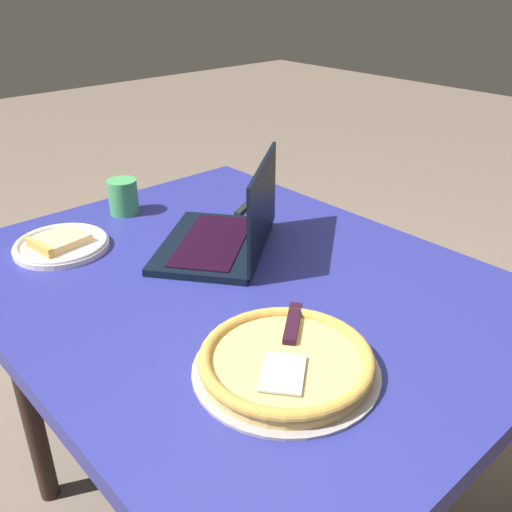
{
  "coord_description": "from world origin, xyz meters",
  "views": [
    {
      "loc": [
        -0.85,
        0.7,
        1.37
      ],
      "look_at": [
        0.02,
        -0.08,
        0.77
      ],
      "focal_mm": 39.38,
      "sensor_mm": 36.0,
      "label": 1
    }
  ],
  "objects_px": {
    "laptop": "(228,233)",
    "pizza_tray": "(286,361)",
    "pizza_plate": "(61,244)",
    "dining_table": "(236,304)",
    "drink_cup": "(123,196)",
    "table_knife": "(249,204)"
  },
  "relations": [
    {
      "from": "dining_table",
      "to": "table_knife",
      "type": "distance_m",
      "value": 0.45
    },
    {
      "from": "laptop",
      "to": "dining_table",
      "type": "bearing_deg",
      "value": 146.22
    },
    {
      "from": "dining_table",
      "to": "laptop",
      "type": "distance_m",
      "value": 0.19
    },
    {
      "from": "table_knife",
      "to": "drink_cup",
      "type": "bearing_deg",
      "value": 57.4
    },
    {
      "from": "laptop",
      "to": "pizza_plate",
      "type": "height_order",
      "value": "laptop"
    },
    {
      "from": "pizza_plate",
      "to": "dining_table",
      "type": "bearing_deg",
      "value": -150.74
    },
    {
      "from": "pizza_plate",
      "to": "table_knife",
      "type": "bearing_deg",
      "value": -99.96
    },
    {
      "from": "laptop",
      "to": "table_knife",
      "type": "height_order",
      "value": "laptop"
    },
    {
      "from": "dining_table",
      "to": "pizza_plate",
      "type": "bearing_deg",
      "value": 29.26
    },
    {
      "from": "dining_table",
      "to": "drink_cup",
      "type": "height_order",
      "value": "drink_cup"
    },
    {
      "from": "pizza_plate",
      "to": "drink_cup",
      "type": "bearing_deg",
      "value": -67.48
    },
    {
      "from": "dining_table",
      "to": "drink_cup",
      "type": "bearing_deg",
      "value": -1.24
    },
    {
      "from": "laptop",
      "to": "pizza_tray",
      "type": "distance_m",
      "value": 0.49
    },
    {
      "from": "dining_table",
      "to": "drink_cup",
      "type": "distance_m",
      "value": 0.52
    },
    {
      "from": "drink_cup",
      "to": "pizza_tray",
      "type": "bearing_deg",
      "value": 169.27
    },
    {
      "from": "pizza_tray",
      "to": "table_knife",
      "type": "height_order",
      "value": "pizza_tray"
    },
    {
      "from": "drink_cup",
      "to": "table_knife",
      "type": "bearing_deg",
      "value": -122.6
    },
    {
      "from": "laptop",
      "to": "pizza_tray",
      "type": "bearing_deg",
      "value": 152.4
    },
    {
      "from": "dining_table",
      "to": "pizza_plate",
      "type": "distance_m",
      "value": 0.47
    },
    {
      "from": "laptop",
      "to": "drink_cup",
      "type": "height_order",
      "value": "laptop"
    },
    {
      "from": "laptop",
      "to": "drink_cup",
      "type": "xyz_separation_m",
      "value": [
        0.38,
        0.07,
        0.0
      ]
    },
    {
      "from": "pizza_plate",
      "to": "pizza_tray",
      "type": "height_order",
      "value": "pizza_tray"
    }
  ]
}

